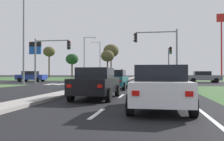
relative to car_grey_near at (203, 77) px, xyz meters
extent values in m
plane|color=black|center=(-11.81, -2.31, -0.78)|extent=(200.00, 200.00, 0.00)
cube|color=#385B2D|center=(-37.31, 22.19, -0.77)|extent=(35.00, 35.00, 0.01)
cube|color=gray|center=(-11.81, -21.31, -0.71)|extent=(1.20, 22.00, 0.14)
cube|color=gray|center=(-11.81, 22.69, -0.71)|extent=(1.20, 36.00, 0.14)
cube|color=silver|center=(-8.31, -26.62, -0.77)|extent=(0.14, 2.00, 0.01)
cube|color=silver|center=(-8.31, -20.62, -0.77)|extent=(0.14, 2.00, 0.01)
cube|color=silver|center=(-8.31, -14.62, -0.77)|extent=(0.14, 2.00, 0.01)
cube|color=silver|center=(-4.96, -20.31, -0.77)|extent=(0.14, 24.00, 0.01)
cube|color=silver|center=(-8.01, -9.31, -0.77)|extent=(6.40, 0.50, 0.01)
cube|color=silver|center=(-18.21, -7.51, -0.77)|extent=(0.70, 2.80, 0.01)
cube|color=silver|center=(-17.06, -7.51, -0.77)|extent=(0.70, 2.80, 0.01)
cube|color=silver|center=(-15.91, -7.51, -0.77)|extent=(0.70, 2.80, 0.01)
cube|color=silver|center=(-14.76, -7.51, -0.77)|extent=(0.70, 2.80, 0.01)
cube|color=silver|center=(-13.61, -7.51, -0.77)|extent=(0.70, 2.80, 0.01)
cube|color=silver|center=(-12.46, -7.51, -0.77)|extent=(0.70, 2.80, 0.01)
cube|color=slate|center=(0.03, 0.00, -0.12)|extent=(4.48, 1.72, 0.68)
cube|color=black|center=(-0.12, 0.00, 0.48)|extent=(2.06, 1.52, 0.52)
cube|color=red|center=(-2.22, 0.65, -0.05)|extent=(0.04, 0.20, 0.14)
cube|color=red|center=(-2.22, -0.65, -0.05)|extent=(0.04, 0.20, 0.14)
cylinder|color=black|center=(1.47, 0.86, -0.46)|extent=(0.64, 0.22, 0.64)
cylinder|color=black|center=(1.47, -0.86, -0.46)|extent=(0.64, 0.22, 0.64)
cylinder|color=black|center=(-1.40, 0.86, -0.46)|extent=(0.64, 0.22, 0.64)
cylinder|color=black|center=(-1.40, -0.86, -0.46)|extent=(0.64, 0.22, 0.64)
cube|color=navy|center=(-24.26, -0.63, -0.09)|extent=(4.25, 1.84, 0.72)
cube|color=black|center=(-24.41, -0.63, 0.53)|extent=(1.95, 1.62, 0.52)
cube|color=red|center=(-26.40, 0.07, -0.02)|extent=(0.04, 0.20, 0.14)
cube|color=red|center=(-26.40, -1.33, -0.02)|extent=(0.04, 0.20, 0.14)
cylinder|color=black|center=(-22.90, 0.29, -0.46)|extent=(0.64, 0.22, 0.64)
cylinder|color=black|center=(-22.90, -1.55, -0.46)|extent=(0.64, 0.22, 0.64)
cylinder|color=black|center=(-25.62, 0.29, -0.46)|extent=(0.64, 0.22, 0.64)
cylinder|color=black|center=(-25.62, -1.55, -0.46)|extent=(0.64, 0.22, 0.64)
cube|color=silver|center=(-6.32, -25.40, -0.10)|extent=(1.85, 4.23, 0.71)
cube|color=black|center=(-6.32, -25.55, 0.51)|extent=(1.62, 1.95, 0.52)
cube|color=red|center=(-7.02, -27.54, -0.03)|extent=(0.20, 0.04, 0.14)
cube|color=red|center=(-5.62, -27.54, -0.03)|extent=(0.20, 0.04, 0.14)
cylinder|color=black|center=(-7.24, -24.05, -0.46)|extent=(0.22, 0.64, 0.64)
cylinder|color=black|center=(-5.40, -24.05, -0.46)|extent=(0.22, 0.64, 0.64)
cylinder|color=black|center=(-7.24, -26.76, -0.46)|extent=(0.22, 0.64, 0.64)
cylinder|color=black|center=(-5.40, -26.76, -0.46)|extent=(0.22, 0.64, 0.64)
cube|color=black|center=(-9.38, -22.13, -0.10)|extent=(1.75, 4.37, 0.71)
cube|color=black|center=(-9.38, -22.28, 0.52)|extent=(1.54, 2.01, 0.52)
cube|color=red|center=(-10.05, -24.33, -0.03)|extent=(0.20, 0.04, 0.14)
cube|color=red|center=(-8.72, -24.33, -0.03)|extent=(0.20, 0.04, 0.14)
cylinder|color=black|center=(-10.26, -20.73, -0.46)|extent=(0.22, 0.64, 0.64)
cylinder|color=black|center=(-8.51, -20.73, -0.46)|extent=(0.22, 0.64, 0.64)
cylinder|color=black|center=(-10.26, -23.53, -0.46)|extent=(0.22, 0.64, 0.64)
cylinder|color=black|center=(-8.51, -23.53, -0.46)|extent=(0.22, 0.64, 0.64)
cube|color=#19565B|center=(-9.59, -14.88, -0.11)|extent=(1.80, 4.41, 0.70)
cube|color=black|center=(-9.59, -15.03, 0.50)|extent=(1.59, 2.03, 0.52)
cube|color=red|center=(-10.27, -17.10, -0.04)|extent=(0.20, 0.04, 0.14)
cube|color=red|center=(-8.90, -17.10, -0.04)|extent=(0.20, 0.04, 0.14)
cylinder|color=black|center=(-10.49, -13.47, -0.46)|extent=(0.22, 0.64, 0.64)
cylinder|color=black|center=(-8.69, -13.47, -0.46)|extent=(0.22, 0.64, 0.64)
cylinder|color=black|center=(-10.49, -16.29, -0.46)|extent=(0.22, 0.64, 0.64)
cylinder|color=black|center=(-8.69, -16.29, -0.46)|extent=(0.22, 0.64, 0.64)
cube|color=maroon|center=(-14.16, 17.19, -0.11)|extent=(1.75, 4.10, 0.68)
cube|color=black|center=(-14.16, 17.34, 0.49)|extent=(1.54, 1.89, 0.52)
cube|color=red|center=(-13.50, 19.26, -0.05)|extent=(0.20, 0.04, 0.14)
cube|color=red|center=(-14.82, 19.26, -0.05)|extent=(0.20, 0.04, 0.14)
cylinder|color=black|center=(-13.29, 15.88, -0.46)|extent=(0.22, 0.64, 0.64)
cylinder|color=black|center=(-15.03, 15.88, -0.46)|extent=(0.22, 0.64, 0.64)
cylinder|color=black|center=(-13.29, 18.50, -0.46)|extent=(0.22, 0.64, 0.64)
cylinder|color=black|center=(-15.03, 18.50, -0.46)|extent=(0.22, 0.64, 0.64)
cube|color=#B7B7BC|center=(-14.21, 10.53, -0.09)|extent=(1.87, 4.22, 0.73)
cube|color=black|center=(-14.21, 10.68, 0.53)|extent=(1.65, 1.94, 0.52)
cube|color=red|center=(-13.50, 12.66, -0.02)|extent=(0.20, 0.04, 0.14)
cube|color=red|center=(-14.92, 12.66, -0.02)|extent=(0.20, 0.04, 0.14)
cylinder|color=black|center=(-13.27, 9.18, -0.46)|extent=(0.22, 0.64, 0.64)
cylinder|color=black|center=(-15.15, 9.18, -0.46)|extent=(0.22, 0.64, 0.64)
cylinder|color=black|center=(-13.27, 11.89, -0.46)|extent=(0.22, 0.64, 0.64)
cylinder|color=black|center=(-15.15, 11.89, -0.46)|extent=(0.22, 0.64, 0.64)
cylinder|color=gray|center=(-19.41, -8.91, 1.77)|extent=(0.18, 0.18, 5.08)
cylinder|color=gray|center=(-17.49, -8.91, 4.06)|extent=(3.84, 0.12, 0.12)
cube|color=black|center=(-15.57, -8.91, 3.53)|extent=(0.26, 0.32, 0.95)
sphere|color=red|center=(-15.41, -8.91, 3.83)|extent=(0.20, 0.20, 0.20)
sphere|color=#3A2405|center=(-15.41, -8.91, 3.53)|extent=(0.20, 0.20, 0.20)
sphere|color=black|center=(-15.41, -8.91, 3.23)|extent=(0.20, 0.20, 0.20)
cylinder|color=gray|center=(-4.21, 4.29, 1.79)|extent=(0.18, 0.18, 5.14)
cylinder|color=gray|center=(-4.21, 2.17, 4.11)|extent=(0.12, 4.25, 0.12)
cube|color=black|center=(-4.21, 0.04, 3.59)|extent=(0.32, 0.26, 0.95)
sphere|color=#360503|center=(-4.21, -0.12, 3.89)|extent=(0.20, 0.20, 0.20)
sphere|color=#3A2405|center=(-4.21, -0.12, 3.59)|extent=(0.20, 0.20, 0.20)
sphere|color=green|center=(-4.21, -0.12, 3.29)|extent=(0.20, 0.20, 0.20)
cylinder|color=gray|center=(-4.21, -8.91, 2.08)|extent=(0.18, 0.18, 5.71)
cylinder|color=gray|center=(-6.26, -8.91, 4.68)|extent=(4.10, 0.12, 0.12)
cube|color=black|center=(-8.31, -8.91, 4.16)|extent=(0.26, 0.32, 0.95)
sphere|color=#360503|center=(-8.47, -8.91, 4.46)|extent=(0.20, 0.20, 0.20)
sphere|color=orange|center=(-8.47, -8.91, 4.16)|extent=(0.20, 0.20, 0.20)
sphere|color=black|center=(-8.47, -8.91, 3.86)|extent=(0.20, 0.20, 0.20)
cylinder|color=gray|center=(-20.73, -9.07, 4.10)|extent=(0.20, 0.20, 9.76)
cylinder|color=gray|center=(-20.73, 15.08, 3.62)|extent=(0.20, 0.20, 8.79)
cylinder|color=gray|center=(-19.61, 15.13, 7.91)|extent=(2.24, 0.21, 0.10)
ellipsoid|color=#B2B2A8|center=(-18.49, 15.19, 7.81)|extent=(0.56, 0.28, 0.20)
cylinder|color=gray|center=(-20.73, 30.46, 4.05)|extent=(0.20, 0.20, 9.66)
cylinder|color=gray|center=(-21.74, 29.88, 8.78)|extent=(2.08, 1.24, 0.10)
ellipsoid|color=#B2B2A8|center=(-22.76, 29.30, 8.68)|extent=(0.56, 0.28, 0.20)
cylinder|color=#4C4C4C|center=(-11.68, 6.21, -0.23)|extent=(0.16, 0.16, 0.81)
cylinder|color=#335184|center=(-11.68, 6.21, 0.59)|extent=(0.34, 0.34, 0.84)
sphere|color=tan|center=(-11.68, 6.21, 1.14)|extent=(0.24, 0.24, 0.24)
cylinder|color=red|center=(6.76, 17.02, 4.92)|extent=(0.28, 0.28, 11.40)
cube|color=red|center=(6.76, 17.02, 11.42)|extent=(1.80, 0.30, 1.60)
torus|color=yellow|center=(6.36, 17.19, 11.42)|extent=(0.96, 0.16, 0.96)
torus|color=yellow|center=(7.15, 17.19, 11.42)|extent=(0.96, 0.16, 0.96)
cylinder|color=silver|center=(-23.40, -1.13, 1.22)|extent=(0.24, 0.24, 4.00)
cube|color=#194CA5|center=(-23.40, -1.13, 3.78)|extent=(1.80, 0.24, 1.10)
cube|color=black|center=(-23.40, -1.13, 4.68)|extent=(1.80, 0.24, 0.70)
cylinder|color=#423323|center=(-37.45, 35.29, 2.60)|extent=(0.40, 0.40, 6.75)
ellipsoid|color=#4C4728|center=(-37.45, 35.29, 6.95)|extent=(3.55, 3.55, 3.02)
cylinder|color=#423323|center=(-29.59, 33.34, 1.37)|extent=(0.43, 0.43, 4.29)
ellipsoid|color=#1E421E|center=(-29.59, 33.34, 4.51)|extent=(3.62, 3.62, 3.08)
cylinder|color=#423323|center=(-18.65, 36.04, 2.47)|extent=(0.35, 0.35, 6.49)
ellipsoid|color=#4C4728|center=(-18.65, 36.04, 6.96)|extent=(4.52, 4.52, 3.84)
cylinder|color=#423323|center=(-18.99, 32.21, 1.71)|extent=(0.38, 0.38, 4.97)
ellipsoid|color=#4C4728|center=(-18.99, 32.21, 5.20)|extent=(3.67, 3.67, 3.12)
camera|label=1|loc=(-6.55, -34.20, 0.52)|focal=39.34mm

